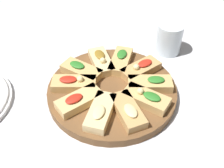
% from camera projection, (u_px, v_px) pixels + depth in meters
% --- Properties ---
extents(ground_plane, '(3.00, 3.00, 0.00)m').
position_uv_depth(ground_plane, '(112.00, 94.00, 0.66)').
color(ground_plane, silver).
extents(serving_board, '(0.32, 0.32, 0.02)m').
position_uv_depth(serving_board, '(112.00, 90.00, 0.65)').
color(serving_board, brown).
rests_on(serving_board, ground_plane).
extents(focaccia_slice_0, '(0.09, 0.11, 0.03)m').
position_uv_depth(focaccia_slice_0, '(150.00, 84.00, 0.64)').
color(focaccia_slice_0, tan).
rests_on(focaccia_slice_0, serving_board).
extents(focaccia_slice_1, '(0.05, 0.11, 0.03)m').
position_uv_depth(focaccia_slice_1, '(141.00, 69.00, 0.68)').
color(focaccia_slice_1, tan).
rests_on(focaccia_slice_1, serving_board).
extents(focaccia_slice_2, '(0.11, 0.11, 0.03)m').
position_uv_depth(focaccia_slice_2, '(121.00, 61.00, 0.70)').
color(focaccia_slice_2, tan).
rests_on(focaccia_slice_2, serving_board).
extents(focaccia_slice_3, '(0.11, 0.07, 0.03)m').
position_uv_depth(focaccia_slice_3, '(101.00, 61.00, 0.70)').
color(focaccia_slice_3, '#E5C689').
rests_on(focaccia_slice_3, serving_board).
extents(focaccia_slice_4, '(0.12, 0.09, 0.03)m').
position_uv_depth(focaccia_slice_4, '(81.00, 71.00, 0.67)').
color(focaccia_slice_4, tan).
rests_on(focaccia_slice_4, serving_board).
extents(focaccia_slice_5, '(0.10, 0.11, 0.03)m').
position_uv_depth(focaccia_slice_5, '(74.00, 83.00, 0.64)').
color(focaccia_slice_5, tan).
rests_on(focaccia_slice_5, serving_board).
extents(focaccia_slice_6, '(0.05, 0.11, 0.03)m').
position_uv_depth(focaccia_slice_6, '(79.00, 100.00, 0.60)').
color(focaccia_slice_6, '#DBB775').
rests_on(focaccia_slice_6, serving_board).
extents(focaccia_slice_7, '(0.11, 0.11, 0.03)m').
position_uv_depth(focaccia_slice_7, '(101.00, 112.00, 0.57)').
color(focaccia_slice_7, '#E5C689').
rests_on(focaccia_slice_7, serving_board).
extents(focaccia_slice_8, '(0.11, 0.06, 0.03)m').
position_uv_depth(focaccia_slice_8, '(128.00, 111.00, 0.57)').
color(focaccia_slice_8, tan).
rests_on(focaccia_slice_8, serving_board).
extents(focaccia_slice_9, '(0.12, 0.09, 0.03)m').
position_uv_depth(focaccia_slice_9, '(146.00, 98.00, 0.60)').
color(focaccia_slice_9, tan).
rests_on(focaccia_slice_9, serving_board).
extents(water_glass, '(0.07, 0.07, 0.09)m').
position_uv_depth(water_glass, '(169.00, 39.00, 0.76)').
color(water_glass, silver).
rests_on(water_glass, ground_plane).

